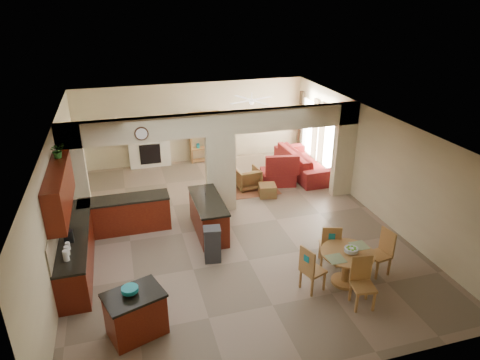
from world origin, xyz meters
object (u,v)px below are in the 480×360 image
object	(u,v)px
kitchen_island	(136,314)
sofa	(304,162)
dining_table	(347,262)
armchair	(247,178)

from	to	relation	value
kitchen_island	sofa	world-z (taller)	kitchen_island
dining_table	armchair	xyz separation A→B (m)	(-0.58, 5.09, -0.17)
dining_table	sofa	distance (m)	5.95
kitchen_island	armchair	size ratio (longest dim) A/B	1.62
kitchen_island	dining_table	distance (m)	4.30
sofa	kitchen_island	bearing A→B (deg)	134.79
kitchen_island	sofa	distance (m)	8.41
dining_table	armchair	distance (m)	5.13
kitchen_island	dining_table	world-z (taller)	kitchen_island
sofa	armchair	world-z (taller)	sofa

